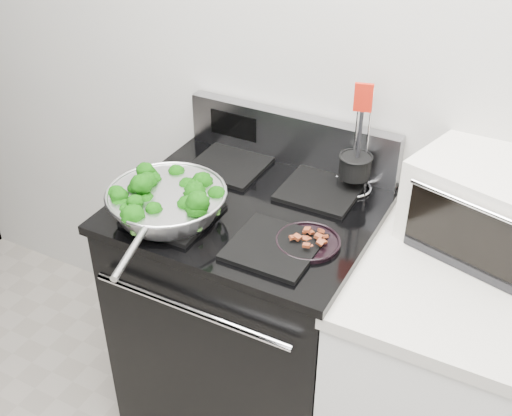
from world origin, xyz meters
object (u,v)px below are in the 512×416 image
Objects in this scene: toaster_oven at (497,207)px; bacon_plate at (308,239)px; skillet at (167,202)px; utensil_holder at (355,172)px; gas_range at (251,312)px.

bacon_plate is at bearing -131.99° from toaster_oven.
toaster_oven is (0.88, 0.36, 0.04)m from skillet.
bacon_plate is 0.54m from toaster_oven.
utensil_holder is 0.45m from toaster_oven.
gas_range reaches higher than bacon_plate.
gas_range is at bearing -153.25° from utensil_holder.
gas_range is 0.63m from utensil_holder.
skillet is 0.60m from utensil_holder.
utensil_holder reaches higher than skillet.
toaster_oven is at bearing 32.43° from bacon_plate.
utensil_holder is at bearing 88.24° from bacon_plate.
skillet is at bearing -142.06° from toaster_oven.
bacon_plate is at bearing -5.42° from skillet.
utensil_holder is (0.26, 0.23, 0.53)m from gas_range.
utensil_holder is 0.72× the size of toaster_oven.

